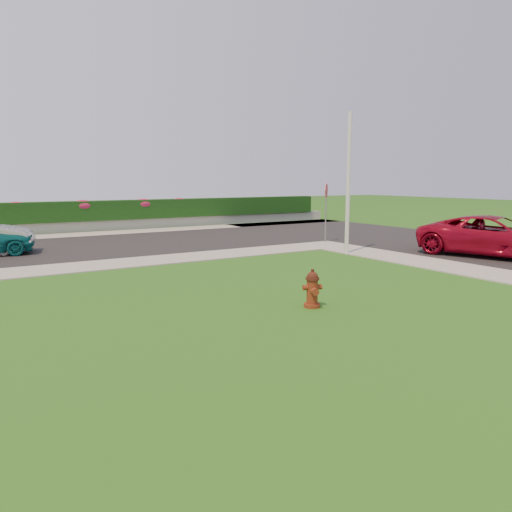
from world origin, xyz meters
TOP-DOWN VIEW (x-y plane):
  - ground at (0.00, 0.00)m, footprint 120.00×120.00m
  - street_right at (12.00, 4.00)m, footprint 8.00×32.00m
  - street_far at (-5.00, 14.00)m, footprint 26.00×8.00m
  - curb_corner at (7.00, 9.00)m, footprint 2.00×2.00m
  - sidewalk_beyond at (-1.00, 19.00)m, footprint 34.00×2.00m
  - retaining_wall at (-1.00, 20.50)m, footprint 34.00×0.40m
  - hedge at (-1.00, 20.60)m, footprint 32.00×0.90m
  - fire_hydrant at (-0.15, 0.86)m, footprint 0.46×0.44m
  - suv_red at (10.23, 3.06)m, footprint 3.94×5.92m
  - utility_pole at (6.16, 6.66)m, footprint 0.16×0.16m
  - stop_sign at (7.63, 9.73)m, footprint 0.59×0.50m
  - flower_clump_c at (-3.97, 20.50)m, footprint 1.01×0.65m
  - flower_clump_d at (-0.61, 20.50)m, footprint 1.25×0.81m
  - flower_clump_e at (2.82, 20.50)m, footprint 1.25×0.80m
  - flower_clump_f at (5.08, 20.50)m, footprint 1.08×0.69m

SIDE VIEW (x-z plane):
  - ground at x=0.00m, z-range 0.00..0.00m
  - street_right at x=12.00m, z-range 0.00..0.04m
  - street_far at x=-5.00m, z-range 0.00..0.04m
  - curb_corner at x=7.00m, z-range 0.00..0.04m
  - sidewalk_beyond at x=-1.00m, z-range 0.00..0.04m
  - retaining_wall at x=-1.00m, z-range 0.00..0.60m
  - fire_hydrant at x=-0.15m, z-range -0.02..0.86m
  - suv_red at x=10.23m, z-range 0.04..1.55m
  - hedge at x=-1.00m, z-range 0.60..1.70m
  - flower_clump_d at x=-0.61m, z-range 1.14..1.76m
  - flower_clump_e at x=2.82m, z-range 1.14..1.76m
  - flower_clump_f at x=5.08m, z-range 1.22..1.76m
  - flower_clump_c at x=-3.97m, z-range 1.25..1.75m
  - stop_sign at x=7.63m, z-range 0.69..3.44m
  - utility_pole at x=6.16m, z-range 0.00..5.42m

